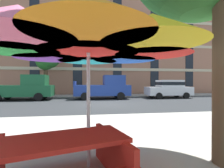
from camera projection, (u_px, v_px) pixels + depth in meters
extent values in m
plane|color=#2D3033|center=(106.00, 104.00, 11.93)|extent=(120.00, 120.00, 0.00)
cube|color=#B2ADA3|center=(165.00, 164.00, 3.03)|extent=(56.00, 9.00, 0.12)
cube|color=gray|center=(99.00, 96.00, 18.65)|extent=(56.00, 3.60, 0.12)
cube|color=#A87056|center=(95.00, 32.00, 26.68)|extent=(39.43, 12.00, 19.20)
cube|color=beige|center=(98.00, 69.00, 20.76)|extent=(38.64, 0.08, 0.36)
cube|color=beige|center=(98.00, 43.00, 20.73)|extent=(38.64, 0.08, 0.36)
cube|color=beige|center=(98.00, 17.00, 20.71)|extent=(38.64, 0.08, 0.36)
cube|color=black|center=(34.00, 10.00, 19.59)|extent=(1.10, 0.06, 18.00)
cube|color=black|center=(77.00, 13.00, 20.34)|extent=(1.10, 0.06, 18.00)
cube|color=black|center=(117.00, 15.00, 21.08)|extent=(1.10, 0.06, 18.00)
cube|color=black|center=(155.00, 18.00, 21.83)|extent=(1.10, 0.06, 18.00)
cube|color=black|center=(189.00, 20.00, 22.57)|extent=(1.10, 0.06, 18.00)
cube|color=black|center=(222.00, 22.00, 23.32)|extent=(1.10, 0.06, 18.00)
cube|color=#195933|center=(22.00, 91.00, 14.53)|extent=(5.10, 1.90, 0.96)
cube|color=#195933|center=(36.00, 80.00, 14.69)|extent=(1.90, 1.75, 0.90)
cylinder|color=black|center=(8.00, 96.00, 15.24)|extent=(0.68, 0.22, 0.68)
cylinder|color=black|center=(38.00, 97.00, 13.84)|extent=(0.68, 0.22, 0.68)
cylinder|color=black|center=(44.00, 95.00, 15.72)|extent=(0.68, 0.22, 0.68)
cube|color=navy|center=(102.00, 90.00, 15.58)|extent=(5.10, 1.90, 0.96)
cube|color=navy|center=(114.00, 80.00, 15.74)|extent=(1.90, 1.75, 0.90)
cube|color=navy|center=(75.00, 83.00, 15.20)|extent=(0.16, 1.75, 0.36)
cylinder|color=black|center=(85.00, 96.00, 14.41)|extent=(0.68, 0.22, 0.68)
cylinder|color=black|center=(85.00, 95.00, 16.29)|extent=(0.68, 0.22, 0.68)
cylinder|color=black|center=(121.00, 96.00, 14.89)|extent=(0.68, 0.22, 0.68)
cylinder|color=black|center=(117.00, 94.00, 16.77)|extent=(0.68, 0.22, 0.68)
cube|color=silver|center=(168.00, 91.00, 16.58)|extent=(4.40, 1.76, 0.80)
cube|color=silver|center=(170.00, 83.00, 16.59)|extent=(2.30, 1.55, 0.68)
cube|color=black|center=(170.00, 83.00, 16.59)|extent=(2.32, 1.57, 0.32)
cylinder|color=black|center=(159.00, 96.00, 15.50)|extent=(0.60, 0.22, 0.60)
cylinder|color=black|center=(152.00, 95.00, 17.24)|extent=(0.60, 0.22, 0.60)
cylinder|color=black|center=(186.00, 96.00, 15.91)|extent=(0.60, 0.22, 0.60)
cylinder|color=black|center=(176.00, 94.00, 17.65)|extent=(0.60, 0.22, 0.60)
cylinder|color=brown|center=(46.00, 82.00, 17.71)|extent=(0.43, 0.43, 3.09)
sphere|color=#2D702D|center=(49.00, 56.00, 17.54)|extent=(2.56, 2.56, 2.56)
sphere|color=#2D702D|center=(50.00, 58.00, 18.01)|extent=(1.69, 1.69, 1.69)
sphere|color=#2D702D|center=(46.00, 57.00, 17.35)|extent=(2.14, 2.14, 2.14)
sphere|color=#2D702D|center=(45.00, 61.00, 17.53)|extent=(1.97, 1.97, 1.97)
cylinder|color=silver|center=(88.00, 102.00, 2.81)|extent=(0.06, 0.06, 2.41)
cone|color=red|center=(153.00, 44.00, 2.98)|extent=(1.35, 1.35, 0.38)
cone|color=blue|center=(124.00, 51.00, 3.71)|extent=(1.35, 1.35, 0.38)
cone|color=#199EB2|center=(88.00, 53.00, 3.92)|extent=(1.35, 1.35, 0.38)
cone|color=#662D9E|center=(49.00, 49.00, 3.47)|extent=(1.35, 1.35, 0.38)
cone|color=green|center=(16.00, 39.00, 2.63)|extent=(1.35, 1.35, 0.38)
cone|color=#E5668C|center=(18.00, 22.00, 1.90)|extent=(1.35, 1.35, 0.38)
cone|color=orange|center=(90.00, 14.00, 1.69)|extent=(1.35, 1.35, 0.38)
cone|color=yellow|center=(152.00, 28.00, 2.14)|extent=(1.35, 1.35, 0.38)
cone|color=red|center=(88.00, 39.00, 2.80)|extent=(1.68, 1.68, 0.46)
cube|color=red|center=(60.00, 140.00, 2.27)|extent=(1.95, 1.24, 0.06)
cube|color=red|center=(56.00, 147.00, 2.84)|extent=(1.81, 0.74, 0.05)
cube|color=red|center=(113.00, 157.00, 2.59)|extent=(0.44, 1.37, 0.74)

